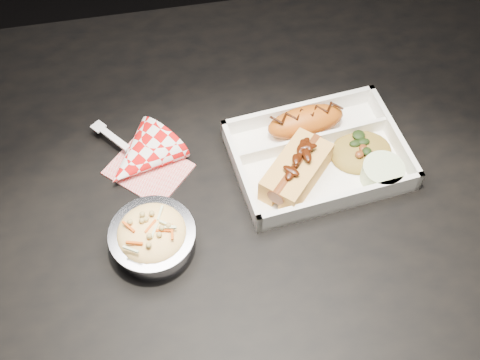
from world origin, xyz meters
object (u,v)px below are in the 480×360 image
fried_pastry (306,121)px  foil_coleslaw_cup (153,237)px  napkin_fork (140,159)px  dining_table (233,214)px  food_tray (317,157)px  hotdog (296,170)px

fried_pastry → foil_coleslaw_cup: 0.29m
fried_pastry → napkin_fork: size_ratio=0.74×
dining_table → fried_pastry: (0.13, 0.07, 0.12)m
food_tray → foil_coleslaw_cup: size_ratio=2.32×
fried_pastry → napkin_fork: napkin_fork is taller
dining_table → food_tray: food_tray is taller
food_tray → napkin_fork: napkin_fork is taller
dining_table → foil_coleslaw_cup: bearing=-145.2°
hotdog → napkin_fork: napkin_fork is taller
foil_coleslaw_cup → fried_pastry: bearing=32.0°
napkin_fork → foil_coleslaw_cup: bearing=-36.6°
dining_table → napkin_fork: bearing=156.8°
food_tray → foil_coleslaw_cup: foil_coleslaw_cup is taller
foil_coleslaw_cup → napkin_fork: bearing=92.2°
fried_pastry → dining_table: bearing=-151.0°
hotdog → dining_table: bearing=122.7°
dining_table → hotdog: size_ratio=9.60×
food_tray → fried_pastry: fried_pastry is taller
food_tray → napkin_fork: size_ratio=1.64×
food_tray → foil_coleslaw_cup: 0.28m
dining_table → napkin_fork: 0.18m
dining_table → napkin_fork: napkin_fork is taller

